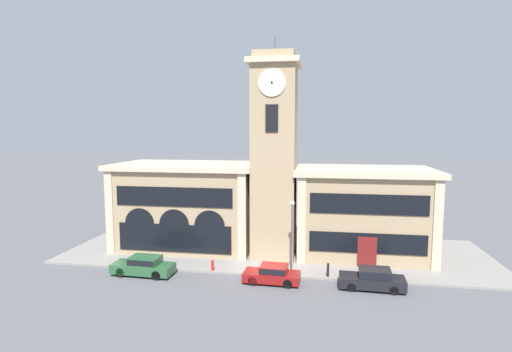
% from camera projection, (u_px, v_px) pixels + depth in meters
% --- Properties ---
extents(ground_plane, '(300.00, 300.00, 0.00)m').
position_uv_depth(ground_plane, '(266.00, 277.00, 30.29)').
color(ground_plane, '#56565B').
extents(sidewalk_kerb, '(37.45, 12.57, 0.15)m').
position_uv_depth(sidewalk_kerb, '(275.00, 251.00, 36.44)').
color(sidewalk_kerb, gray).
rests_on(sidewalk_kerb, ground_plane).
extents(clock_tower, '(4.35, 4.35, 18.67)m').
position_uv_depth(clock_tower, '(274.00, 157.00, 34.11)').
color(clock_tower, tan).
rests_on(clock_tower, ground_plane).
extents(town_hall_left_wing, '(13.30, 8.18, 7.98)m').
position_uv_depth(town_hall_left_wing, '(188.00, 205.00, 37.84)').
color(town_hall_left_wing, tan).
rests_on(town_hall_left_wing, ground_plane).
extents(town_hall_right_wing, '(11.90, 8.18, 7.75)m').
position_uv_depth(town_hall_right_wing, '(363.00, 212.00, 35.29)').
color(town_hall_right_wing, tan).
rests_on(town_hall_right_wing, ground_plane).
extents(parked_car_near, '(4.79, 1.95, 1.47)m').
position_uv_depth(parked_car_near, '(144.00, 265.00, 30.56)').
color(parked_car_near, '#285633').
rests_on(parked_car_near, ground_plane).
extents(parked_car_mid, '(4.15, 1.92, 1.33)m').
position_uv_depth(parked_car_mid, '(272.00, 274.00, 28.99)').
color(parked_car_mid, maroon).
rests_on(parked_car_mid, ground_plane).
extents(parked_car_far, '(4.57, 1.93, 1.47)m').
position_uv_depth(parked_car_far, '(373.00, 278.00, 27.87)').
color(parked_car_far, black).
rests_on(parked_car_far, ground_plane).
extents(street_lamp, '(0.36, 0.36, 5.63)m').
position_uv_depth(street_lamp, '(292.00, 226.00, 30.24)').
color(street_lamp, '#4C4C51').
rests_on(street_lamp, sidewalk_kerb).
extents(bollard, '(0.18, 0.18, 1.06)m').
position_uv_depth(bollard, '(328.00, 270.00, 29.86)').
color(bollard, black).
rests_on(bollard, sidewalk_kerb).
extents(fire_hydrant, '(0.22, 0.22, 0.87)m').
position_uv_depth(fire_hydrant, '(213.00, 265.00, 31.18)').
color(fire_hydrant, red).
rests_on(fire_hydrant, sidewalk_kerb).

